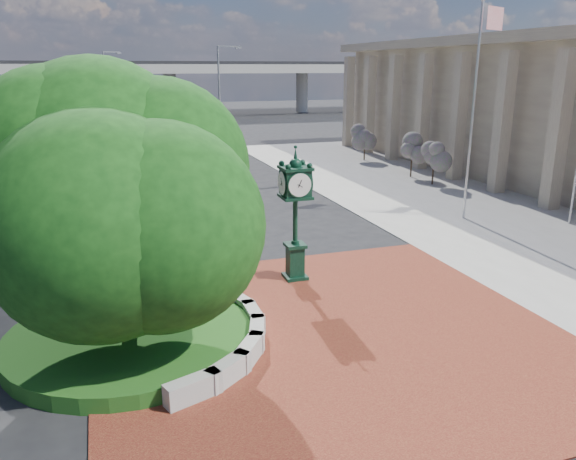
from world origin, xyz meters
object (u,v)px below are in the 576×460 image
at_px(street_lamp_near, 222,94).
at_px(parked_car, 217,139).
at_px(post_clock, 295,209).
at_px(street_lamp_far, 108,88).
at_px(flagpole_a, 473,111).

bearing_deg(street_lamp_near, parked_car, 82.90).
relative_size(post_clock, street_lamp_near, 0.53).
bearing_deg(parked_car, street_lamp_far, 140.76).
distance_m(flagpole_a, street_lamp_near, 21.94).
bearing_deg(flagpole_a, parked_car, 102.27).
relative_size(post_clock, street_lamp_far, 0.53).
bearing_deg(post_clock, street_lamp_far, 96.00).
bearing_deg(street_lamp_near, flagpole_a, -72.15).
xyz_separation_m(street_lamp_near, street_lamp_far, (-7.66, 16.70, -0.04)).
height_order(post_clock, street_lamp_far, street_lamp_far).
bearing_deg(parked_car, flagpole_a, -66.33).
bearing_deg(street_lamp_far, street_lamp_near, -65.37).
distance_m(street_lamp_near, street_lamp_far, 18.37).
bearing_deg(flagpole_a, street_lamp_far, 110.94).
relative_size(flagpole_a, street_lamp_far, 1.16).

